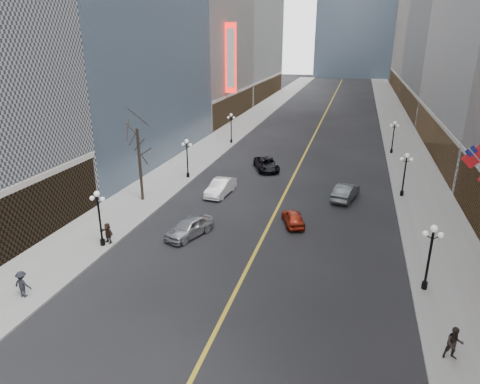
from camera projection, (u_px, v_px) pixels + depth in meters
The scene contains 20 objects.
sidewalk_east at pixel (405, 148), 63.56m from camera, with size 6.00×230.00×0.15m, color gray.
sidewalk_west at pixel (225, 137), 70.47m from camera, with size 6.00×230.00×0.15m, color gray.
lane_line at pixel (317, 130), 76.11m from camera, with size 0.25×200.00×0.02m, color gold.
streetlamp_east_1 at pixel (430, 251), 26.85m from camera, with size 1.26×0.44×4.52m.
streetlamp_east_2 at pixel (405, 170), 43.18m from camera, with size 1.26×0.44×4.52m.
streetlamp_east_3 at pixel (394, 134), 59.51m from camera, with size 1.26×0.44×4.52m.
streetlamp_west_1 at pixel (99, 213), 32.67m from camera, with size 1.26×0.44×4.52m.
streetlamp_west_2 at pixel (187, 154), 49.00m from camera, with size 1.26×0.44×4.52m.
streetlamp_west_3 at pixel (231, 125), 65.33m from camera, with size 1.26×0.44×4.52m.
flag_5 at pixel (478, 159), 30.84m from camera, with size 2.87×0.12×2.87m.
theatre_marquee at pixel (231, 58), 75.94m from camera, with size 2.00×0.55×12.00m.
tree_west_far at pixel (138, 140), 41.02m from camera, with size 3.60×3.60×7.92m.
car_nb_near at pixel (189, 227), 35.22m from camera, with size 1.90×4.73×1.61m, color #AFB1B7.
car_nb_mid at pixel (221, 187), 44.52m from camera, with size 1.74×4.98×1.64m, color white.
car_nb_far at pixel (267, 164), 52.91m from camera, with size 2.49×5.39×1.50m, color black.
car_sb_mid at pixel (293, 218), 37.42m from camera, with size 1.54×3.83×1.31m, color #9B2310.
car_sb_far at pixel (346, 192), 43.23m from camera, with size 1.72×4.94×1.63m, color #4D5354.
ped_east_walk at pixel (454, 344), 21.44m from camera, with size 0.89×0.49×1.83m, color black.
ped_west_walk at pixel (22, 284), 26.66m from camera, with size 1.14×0.47×1.77m, color black.
ped_west_far at pixel (108, 233), 33.75m from camera, with size 1.55×0.45×1.67m, color #30221B.
Camera 1 is at (6.53, 3.72, 15.53)m, focal length 32.00 mm.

